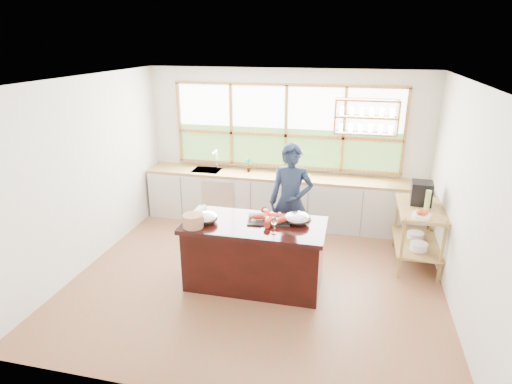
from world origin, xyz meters
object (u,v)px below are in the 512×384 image
(island, at_px, (254,254))
(espresso_machine, at_px, (421,193))
(wicker_basket, at_px, (193,221))
(cook, at_px, (291,202))

(island, xyz_separation_m, espresso_machine, (2.19, 1.24, 0.61))
(island, distance_m, wicker_basket, 0.95)
(espresso_machine, xyz_separation_m, wicker_basket, (-2.93, -1.52, -0.08))
(cook, xyz_separation_m, espresso_machine, (1.85, 0.34, 0.18))
(cook, relative_size, wicker_basket, 6.73)
(espresso_machine, bearing_deg, wicker_basket, -148.41)
(espresso_machine, distance_m, wicker_basket, 3.30)
(island, distance_m, espresso_machine, 2.59)
(wicker_basket, bearing_deg, island, 21.06)
(island, height_order, espresso_machine, espresso_machine)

